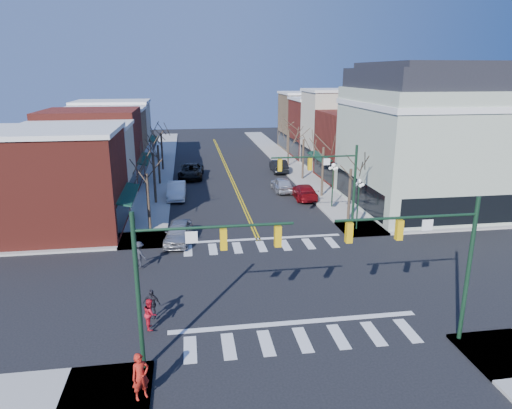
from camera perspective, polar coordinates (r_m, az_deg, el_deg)
name	(u,v)px	position (r m, az deg, el deg)	size (l,w,h in m)	color
ground	(278,283)	(28.36, 2.74, -9.81)	(160.00, 160.00, 0.00)	black
sidewalk_left	(153,200)	(46.77, -12.75, 0.50)	(3.50, 70.00, 0.15)	#9E9B93
sidewalk_right	(322,194)	(48.65, 8.25, 1.35)	(3.50, 70.00, 0.15)	#9E9B93
bldg_left_brick_a	(55,184)	(39.06, -23.81, 2.36)	(10.00, 8.50, 8.00)	maroon
bldg_left_stucco_a	(77,167)	(46.47, -21.42, 4.34)	(10.00, 7.00, 7.50)	#C0B89E
bldg_left_brick_b	(93,149)	(54.09, -19.71, 6.59)	(10.00, 9.00, 8.50)	maroon
bldg_left_tan	(105,141)	(62.17, -18.31, 7.54)	(10.00, 7.50, 7.80)	#8C6F4D
bldg_left_stucco_b	(114,132)	(69.73, -17.32, 8.66)	(10.00, 8.00, 8.20)	#C0B89E
bldg_right_brick_a	(365,147)	(55.39, 13.46, 7.04)	(10.00, 8.50, 8.00)	maroon
bldg_right_stucco	(343,130)	(62.44, 10.87, 9.12)	(10.00, 7.00, 10.00)	#C0B89E
bldg_right_brick_b	(326,129)	(69.59, 8.80, 9.31)	(10.00, 8.00, 8.50)	maroon
bldg_right_tan	(312,122)	(77.19, 7.03, 10.23)	(10.00, 8.00, 9.00)	#8C6F4D
victorian_corner	(423,137)	(45.37, 20.14, 7.94)	(12.25, 14.25, 13.30)	#ACB9A0
traffic_mast_near_left	(182,267)	(19.19, -9.19, -7.76)	(6.60, 0.28, 7.20)	#14331E
traffic_mast_near_right	(433,252)	(21.96, 21.27, -5.56)	(6.60, 0.28, 7.20)	#14331E
traffic_mast_far_right	(331,178)	(34.94, 9.41, 3.23)	(6.60, 0.28, 7.20)	#14331E
lamppost_corner	(358,196)	(37.24, 12.67, 1.09)	(0.36, 0.36, 4.33)	#14331E
lamppost_midblock	(333,178)	(43.18, 9.60, 3.33)	(0.36, 0.36, 4.33)	#14331E
tree_left_a	(148,203)	(37.48, -13.30, 0.22)	(0.24, 0.24, 4.76)	#382B21
tree_left_b	(154,179)	(45.18, -12.58, 3.17)	(0.24, 0.24, 5.04)	#382B21
tree_left_c	(159,165)	(53.04, -12.04, 4.84)	(0.24, 0.24, 4.55)	#382B21
tree_left_d	(162,152)	(60.87, -11.66, 6.47)	(0.24, 0.24, 4.90)	#382B21
tree_right_a	(349,195)	(39.73, 11.60, 1.13)	(0.24, 0.24, 4.62)	#382B21
tree_right_b	(323,172)	(47.04, 8.32, 3.99)	(0.24, 0.24, 5.18)	#382B21
tree_right_c	(303,160)	(54.62, 5.90, 5.59)	(0.24, 0.24, 4.83)	#382B21
tree_right_d	(288,148)	(62.27, 4.07, 7.01)	(0.24, 0.24, 4.97)	#382B21
car_left_near	(178,233)	(34.97, -9.67, -3.48)	(1.85, 4.59, 1.56)	#A5A5A9
car_left_mid	(177,190)	(47.13, -9.90, 1.74)	(1.75, 5.03, 1.66)	white
car_left_far	(191,171)	(56.07, -8.12, 4.15)	(2.82, 6.11, 1.70)	black
car_right_near	(304,192)	(46.58, 5.99, 1.62)	(2.10, 5.16, 1.50)	maroon
car_right_mid	(282,184)	(49.27, 3.26, 2.54)	(1.86, 4.62, 1.57)	silver
car_right_far	(279,166)	(58.84, 2.86, 4.84)	(1.74, 4.99, 1.65)	black
pedestrian_red_a	(141,376)	(19.37, -14.23, -20.11)	(0.71, 0.47, 1.95)	#AE1C12
pedestrian_red_b	(150,314)	(23.78, -13.09, -13.14)	(0.77, 0.60, 1.59)	red
pedestrian_dark_a	(152,304)	(24.69, -12.92, -11.98)	(0.92, 0.38, 1.58)	black
pedestrian_dark_b	(139,254)	(30.81, -14.36, -6.05)	(1.13, 0.65, 1.75)	#22232A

